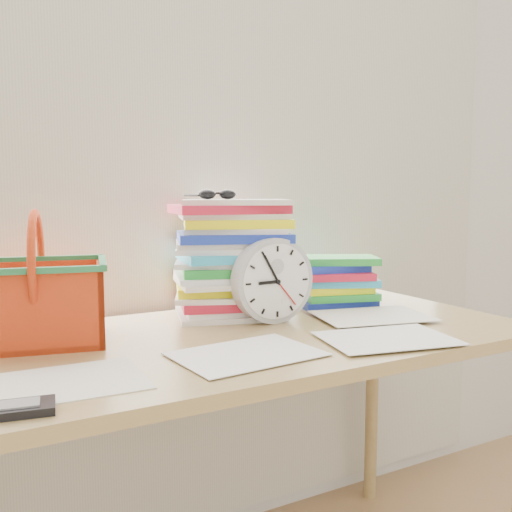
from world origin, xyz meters
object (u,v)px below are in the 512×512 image
book_stack (335,281)px  basket (37,278)px  desk (251,362)px  calculator (8,410)px  clock (272,280)px  paper_stack (231,258)px

book_stack → basket: 0.86m
basket → desk: bearing=-5.1°
desk → calculator: calculator is taller
desk → book_stack: (0.39, 0.18, 0.15)m
clock → book_stack: bearing=20.3°
paper_stack → calculator: size_ratio=2.36×
paper_stack → clock: 0.15m
desk → paper_stack: size_ratio=4.29×
book_stack → basket: size_ratio=0.85×
desk → calculator: size_ratio=10.12×
calculator → paper_stack: bearing=47.3°
clock → book_stack: (0.29, 0.11, -0.04)m
clock → paper_stack: bearing=111.1°
desk → calculator: bearing=-154.6°
clock → calculator: clock is taller
book_stack → paper_stack: bearing=174.7°
paper_stack → basket: paper_stack is taller
desk → basket: (-0.47, 0.15, 0.22)m
paper_stack → basket: (-0.52, -0.06, -0.01)m
desk → clock: 0.23m
basket → calculator: size_ratio=2.16×
book_stack → desk: bearing=-155.5°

